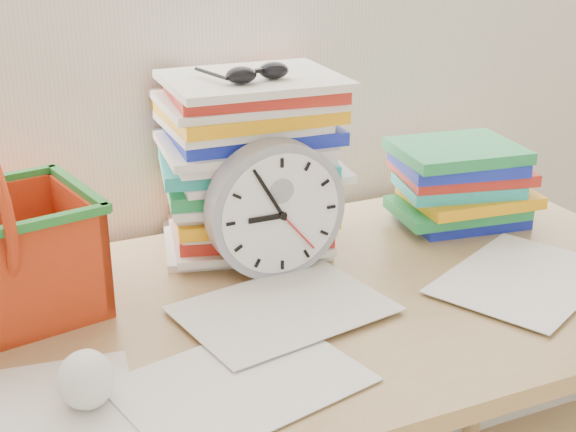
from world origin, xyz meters
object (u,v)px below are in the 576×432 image
paper_stack (251,163)px  clock (275,210)px  book_stack (462,183)px  desk (282,344)px

paper_stack → clock: bearing=-94.5°
book_stack → desk: bearing=-159.6°
clock → book_stack: size_ratio=0.88×
desk → book_stack: book_stack is taller
desk → clock: size_ratio=5.96×
paper_stack → clock: size_ratio=1.35×
desk → paper_stack: (0.05, 0.24, 0.23)m
desk → paper_stack: bearing=79.3°
clock → book_stack: bearing=9.1°
desk → clock: bearing=71.5°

